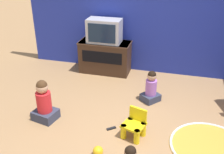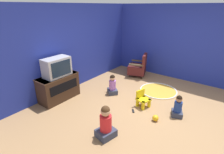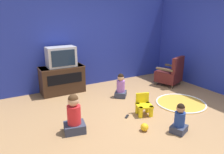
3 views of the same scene
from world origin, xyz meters
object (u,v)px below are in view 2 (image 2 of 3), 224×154
child_watching_left (112,85)px  toy_ball (155,118)px  yellow_kid_chair (143,100)px  child_watching_center (178,107)px  television (57,67)px  black_armchair (138,68)px  tv_cabinet (59,87)px  child_watching_right (106,124)px  remote_control (133,111)px

child_watching_left → toy_ball: size_ratio=4.20×
yellow_kid_chair → child_watching_left: (0.10, 1.08, 0.09)m
yellow_kid_chair → child_watching_center: child_watching_center is taller
television → yellow_kid_chair: 2.44m
black_armchair → yellow_kid_chair: black_armchair is taller
tv_cabinet → toy_ball: 2.73m
tv_cabinet → child_watching_right: (-0.42, -2.04, -0.06)m
yellow_kid_chair → child_watching_right: size_ratio=0.61×
television → black_armchair: 3.10m
black_armchair → child_watching_left: black_armchair is taller
yellow_kid_chair → toy_ball: 0.68m
tv_cabinet → toy_ball: tv_cabinet is taller
child_watching_left → remote_control: child_watching_left is taller
yellow_kid_chair → child_watching_center: size_ratio=0.80×
black_armchair → child_watching_center: 2.67m
yellow_kid_chair → remote_control: 0.41m
yellow_kid_chair → remote_control: (-0.37, 0.07, -0.16)m
television → toy_ball: (0.67, -2.59, -0.89)m
television → child_watching_right: bearing=-102.0°
child_watching_right → yellow_kid_chair: bearing=10.0°
child_watching_right → toy_ball: (1.10, -0.59, -0.24)m
tv_cabinet → remote_control: 2.16m
tv_cabinet → black_armchair: bearing=-17.5°
television → child_watching_left: 1.68m
remote_control → child_watching_center: bearing=-101.6°
black_armchair → child_watching_left: bearing=-16.4°
television → black_armchair: size_ratio=0.84×
television → black_armchair: (2.90, -0.88, -0.64)m
child_watching_center → remote_control: bearing=95.3°
television → black_armchair: bearing=-16.9°
black_armchair → child_watching_right: black_armchair is taller
yellow_kid_chair → child_watching_right: 1.50m
yellow_kid_chair → child_watching_right: (-1.49, 0.05, 0.13)m
tv_cabinet → television: bearing=-90.0°
child_watching_left → remote_control: 1.14m
black_armchair → child_watching_center: (-1.73, -2.04, -0.09)m
television → yellow_kid_chair: bearing=-62.6°
yellow_kid_chair → child_watching_left: size_ratio=0.72×
child_watching_right → remote_control: bearing=12.8°
black_armchair → child_watching_right: (-3.33, -1.12, -0.02)m
television → child_watching_center: television is taller
child_watching_right → toy_ball: 1.27m
yellow_kid_chair → child_watching_right: bearing=-164.3°
black_armchair → yellow_kid_chair: size_ratio=1.97×
tv_cabinet → television: television is taller
toy_ball → child_watching_center: bearing=-33.2°
child_watching_left → toy_ball: (-0.50, -1.62, -0.19)m
television → child_watching_center: (1.17, -2.92, -0.73)m
yellow_kid_chair → child_watching_right: child_watching_right is taller
black_armchair → child_watching_left: (-1.74, -0.09, -0.07)m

